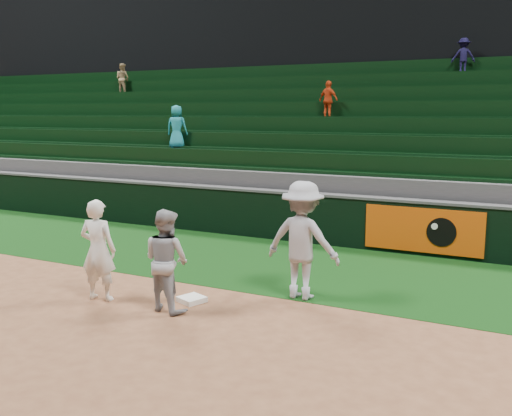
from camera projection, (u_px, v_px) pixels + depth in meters
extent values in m
plane|color=brown|center=(186.00, 302.00, 9.73)|extent=(70.00, 70.00, 0.00)
cube|color=black|center=(263.00, 261.00, 12.38)|extent=(36.00, 4.20, 0.01)
cube|color=black|center=(413.00, 45.00, 24.10)|extent=(40.00, 12.00, 12.00)
cube|color=white|center=(192.00, 299.00, 9.75)|extent=(0.51, 0.51, 0.09)
imported|color=white|center=(98.00, 250.00, 9.73)|extent=(0.71, 0.54, 1.76)
imported|color=#A3A5AD|center=(166.00, 260.00, 9.23)|extent=(0.93, 0.79, 1.68)
imported|color=#A7AAB5|center=(303.00, 240.00, 9.78)|extent=(1.34, 0.80, 2.05)
cube|color=black|center=(302.00, 218.00, 14.21)|extent=(36.00, 0.35, 1.20)
cube|color=#D84C0A|center=(423.00, 230.00, 12.72)|extent=(2.60, 0.05, 1.00)
cylinder|color=black|center=(441.00, 232.00, 12.51)|extent=(0.64, 0.02, 0.64)
cylinder|color=white|center=(434.00, 226.00, 12.54)|extent=(0.14, 0.02, 0.14)
cube|color=#424244|center=(302.00, 193.00, 14.11)|extent=(36.00, 0.40, 0.06)
cube|color=#39393C|center=(312.00, 205.00, 14.81)|extent=(36.00, 0.85, 1.65)
cube|color=black|center=(316.00, 163.00, 14.86)|extent=(36.00, 0.14, 0.50)
cube|color=black|center=(314.00, 171.00, 14.75)|extent=(36.00, 0.45, 0.08)
cube|color=#39393C|center=(324.00, 192.00, 15.53)|extent=(36.00, 0.85, 2.10)
cube|color=black|center=(328.00, 144.00, 15.53)|extent=(36.00, 0.14, 0.50)
cube|color=black|center=(326.00, 152.00, 15.42)|extent=(36.00, 0.45, 0.08)
cube|color=#39393C|center=(334.00, 181.00, 16.24)|extent=(36.00, 0.85, 2.55)
cube|color=black|center=(338.00, 126.00, 16.21)|extent=(36.00, 0.14, 0.50)
cube|color=black|center=(336.00, 134.00, 16.09)|extent=(36.00, 0.45, 0.08)
cube|color=#39393C|center=(344.00, 170.00, 16.95)|extent=(36.00, 0.85, 3.00)
cube|color=black|center=(348.00, 110.00, 16.88)|extent=(36.00, 0.14, 0.50)
cube|color=black|center=(346.00, 118.00, 16.77)|extent=(36.00, 0.45, 0.08)
cube|color=#39393C|center=(352.00, 160.00, 17.66)|extent=(36.00, 0.85, 3.45)
cube|color=black|center=(357.00, 96.00, 17.55)|extent=(36.00, 0.14, 0.50)
cube|color=black|center=(355.00, 103.00, 17.44)|extent=(36.00, 0.45, 0.08)
cube|color=#39393C|center=(361.00, 151.00, 18.37)|extent=(36.00, 0.85, 3.90)
cube|color=black|center=(365.00, 82.00, 18.23)|extent=(36.00, 0.14, 0.50)
cube|color=black|center=(363.00, 89.00, 18.11)|extent=(36.00, 0.45, 0.08)
cube|color=#39393C|center=(368.00, 143.00, 19.08)|extent=(36.00, 0.85, 4.35)
cube|color=black|center=(373.00, 69.00, 18.90)|extent=(36.00, 0.14, 0.50)
cube|color=black|center=(371.00, 76.00, 18.79)|extent=(36.00, 0.45, 0.08)
imported|color=teal|center=(177.00, 127.00, 17.31)|extent=(0.72, 0.55, 1.31)
imported|color=red|center=(328.00, 100.00, 16.79)|extent=(0.70, 0.47, 1.11)
imported|color=#978158|center=(123.00, 79.00, 22.16)|extent=(0.56, 0.44, 1.16)
imported|color=black|center=(463.00, 56.00, 17.32)|extent=(0.77, 0.55, 1.07)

